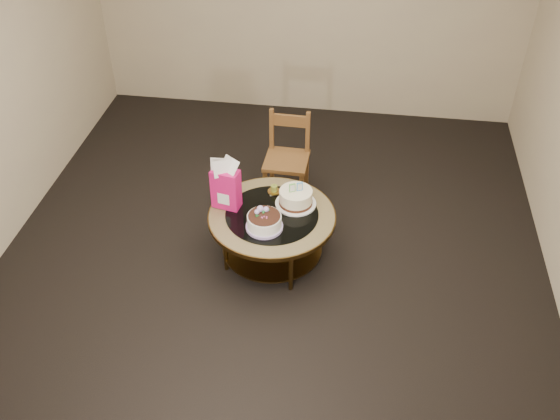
# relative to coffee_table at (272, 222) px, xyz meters

# --- Properties ---
(ground) EXTENTS (5.00, 5.00, 0.00)m
(ground) POSITION_rel_coffee_table_xyz_m (-0.00, 0.00, -0.38)
(ground) COLOR black
(ground) RESTS_ON ground
(room_walls) EXTENTS (4.52, 5.02, 2.61)m
(room_walls) POSITION_rel_coffee_table_xyz_m (-0.00, 0.00, 1.16)
(room_walls) COLOR tan
(room_walls) RESTS_ON ground
(coffee_table) EXTENTS (1.02, 1.02, 0.46)m
(coffee_table) POSITION_rel_coffee_table_xyz_m (0.00, 0.00, 0.00)
(coffee_table) COLOR brown
(coffee_table) RESTS_ON ground
(decorated_cake) EXTENTS (0.29, 0.29, 0.17)m
(decorated_cake) POSITION_rel_coffee_table_xyz_m (-0.03, -0.17, 0.13)
(decorated_cake) COLOR #B79BDB
(decorated_cake) RESTS_ON coffee_table
(cream_cake) EXTENTS (0.33, 0.33, 0.21)m
(cream_cake) POSITION_rel_coffee_table_xyz_m (0.17, 0.15, 0.15)
(cream_cake) COLOR white
(cream_cake) RESTS_ON coffee_table
(gift_bag) EXTENTS (0.24, 0.19, 0.44)m
(gift_bag) POSITION_rel_coffee_table_xyz_m (-0.37, 0.05, 0.30)
(gift_bag) COLOR #EA167B
(gift_bag) RESTS_ON coffee_table
(pillar_candle) EXTENTS (0.11, 0.11, 0.08)m
(pillar_candle) POSITION_rel_coffee_table_xyz_m (-0.02, 0.28, 0.11)
(pillar_candle) COLOR #DDB65B
(pillar_candle) RESTS_ON coffee_table
(dining_chair) EXTENTS (0.39, 0.39, 0.83)m
(dining_chair) POSITION_rel_coffee_table_xyz_m (0.01, 0.86, 0.04)
(dining_chair) COLOR brown
(dining_chair) RESTS_ON ground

